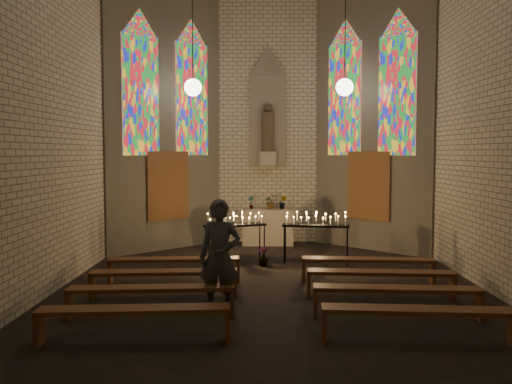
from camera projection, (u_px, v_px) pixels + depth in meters
floor at (272, 293)px, 10.46m from camera, size 12.00×12.00×0.00m
room at (269, 104)px, 13.56m from camera, size 8.22×12.43×7.00m
altar at (268, 227)px, 15.86m from camera, size 1.40×0.60×1.00m
flower_vase_left at (251, 203)px, 15.87m from camera, size 0.22×0.19×0.36m
flower_vase_center at (271, 201)px, 15.89m from camera, size 0.46×0.43×0.41m
flower_vase_right at (283, 202)px, 15.86m from camera, size 0.24×0.21×0.38m
aisle_flower_pot at (263, 256)px, 12.93m from camera, size 0.30×0.30×0.43m
votive_stand_left at (235, 222)px, 13.46m from camera, size 1.50×0.91×1.09m
votive_stand_right at (316, 222)px, 13.15m from camera, size 1.57×0.57×1.13m
pew_left_0 at (174, 263)px, 11.26m from camera, size 2.59×0.54×0.49m
pew_right_0 at (367, 263)px, 11.23m from camera, size 2.59×0.54×0.49m
pew_left_1 at (164, 276)px, 10.06m from camera, size 2.59×0.54×0.49m
pew_right_1 at (380, 276)px, 10.03m from camera, size 2.59×0.54×0.49m
pew_left_2 at (151, 292)px, 8.86m from camera, size 2.59×0.54×0.49m
pew_right_2 at (396, 293)px, 8.83m from camera, size 2.59×0.54×0.49m
pew_left_3 at (134, 314)px, 7.66m from camera, size 2.59×0.54×0.49m
pew_right_3 at (418, 315)px, 7.64m from camera, size 2.59×0.54×0.49m
visitor at (220, 257)px, 9.05m from camera, size 0.74×0.55×1.84m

